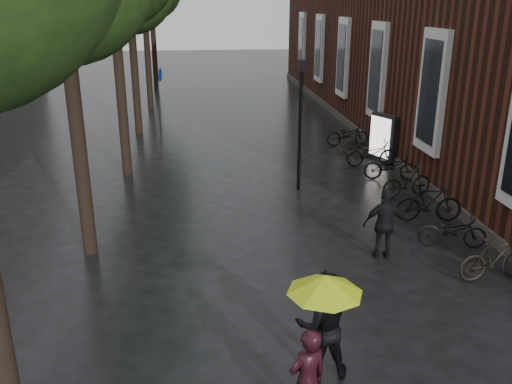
{
  "coord_description": "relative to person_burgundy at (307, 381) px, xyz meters",
  "views": [
    {
      "loc": [
        -1.54,
        -4.82,
        5.59
      ],
      "look_at": [
        -0.3,
        6.14,
        1.65
      ],
      "focal_mm": 38.0,
      "sensor_mm": 36.0,
      "label": 1
    }
  ],
  "objects": [
    {
      "name": "person_burgundy",
      "position": [
        0.0,
        0.0,
        0.0
      ],
      "size": [
        0.68,
        0.57,
        1.59
      ],
      "primitive_type": "imported",
      "rotation": [
        0.0,
        0.0,
        3.52
      ],
      "color": "black",
      "rests_on": "ground"
    },
    {
      "name": "person_black",
      "position": [
        0.47,
        1.15,
        0.09
      ],
      "size": [
        0.88,
        0.7,
        1.76
      ],
      "primitive_type": "imported",
      "rotation": [
        0.0,
        0.0,
        3.11
      ],
      "color": "black",
      "rests_on": "ground"
    },
    {
      "name": "parked_bicycles",
      "position": [
        4.75,
        9.65,
        -0.32
      ],
      "size": [
        2.06,
        11.79,
        1.05
      ],
      "color": "black",
      "rests_on": "ground"
    },
    {
      "name": "lamp_post",
      "position": [
        1.75,
        9.81,
        1.6
      ],
      "size": [
        0.2,
        0.2,
        3.94
      ],
      "rotation": [
        0.0,
        0.0,
        0.08
      ],
      "color": "black",
      "rests_on": "ground"
    },
    {
      "name": "ad_lightbox",
      "position": [
        5.32,
        12.48,
        0.08
      ],
      "size": [
        0.27,
        1.15,
        1.74
      ],
      "rotation": [
        0.0,
        0.0,
        0.43
      ],
      "color": "black",
      "rests_on": "ground"
    },
    {
      "name": "pedestrian_walking",
      "position": [
        2.78,
        4.96,
        0.04
      ],
      "size": [
        1.01,
        0.5,
        1.66
      ],
      "primitive_type": "imported",
      "rotation": [
        0.0,
        0.0,
        3.04
      ],
      "color": "black",
      "rests_on": "ground"
    },
    {
      "name": "cycle_sign",
      "position": [
        -2.78,
        16.87,
        1.15
      ],
      "size": [
        0.15,
        0.53,
        2.94
      ],
      "rotation": [
        0.0,
        0.0,
        -0.18
      ],
      "color": "#262628",
      "rests_on": "ground"
    },
    {
      "name": "lime_umbrella",
      "position": [
        0.33,
        0.59,
        1.11
      ],
      "size": [
        1.08,
        1.08,
        1.59
      ],
      "rotation": [
        0.0,
        0.0,
        0.27
      ],
      "color": "black",
      "rests_on": "ground"
    }
  ]
}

